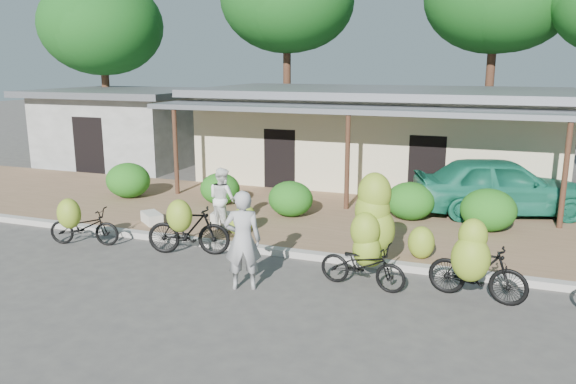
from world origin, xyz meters
name	(u,v)px	position (x,y,z in m)	size (l,w,h in m)	color
ground	(266,290)	(0.00, 0.00, 0.00)	(100.00, 100.00, 0.00)	#464341
sidewalk	(336,220)	(0.00, 5.00, 0.06)	(60.00, 6.00, 0.12)	#8C6B4B
curb	(300,254)	(0.00, 2.00, 0.07)	(60.00, 0.25, 0.15)	#A8A399
shop_main	(381,134)	(0.00, 10.93, 1.72)	(13.00, 8.50, 3.35)	beige
shop_grey	(127,126)	(-11.00, 10.99, 1.62)	(7.00, 6.00, 3.15)	#ABACA6
tree_back_left	(100,24)	(-13.69, 13.11, 6.02)	(5.69, 5.61, 8.16)	#4A2C1D
hedge_0	(128,180)	(-6.75, 5.12, 0.66)	(1.40, 1.26, 1.09)	#1D5B14
hedge_1	(220,189)	(-3.67, 5.34, 0.59)	(1.20, 1.08, 0.94)	#1D5B14
hedge_2	(291,199)	(-1.24, 4.80, 0.60)	(1.24, 1.12, 0.97)	#1D5B14
hedge_3	(410,201)	(1.88, 5.58, 0.63)	(1.30, 1.17, 1.01)	#1D5B14
hedge_4	(488,210)	(3.87, 5.20, 0.65)	(1.37, 1.23, 1.07)	#1D5B14
bike_far_left	(82,224)	(-5.07, 0.98, 0.53)	(1.79, 1.36, 1.28)	black
bike_left	(187,228)	(-2.40, 1.25, 0.64)	(1.96, 1.36, 1.43)	black
bike_center	(369,238)	(1.72, 1.12, 0.90)	(1.78, 1.27, 2.16)	black
bike_right	(476,266)	(3.73, 0.77, 0.71)	(1.85, 1.33, 1.68)	black
loose_banana_a	(237,223)	(-1.85, 2.69, 0.43)	(0.50, 0.42, 0.62)	#90A92A
loose_banana_b	(245,218)	(-1.83, 3.09, 0.46)	(0.55, 0.46, 0.68)	#90A92A
loose_banana_c	(421,242)	(2.57, 2.52, 0.48)	(0.57, 0.48, 0.71)	#90A92A
sack_near	(228,219)	(-2.49, 3.47, 0.27)	(0.85, 0.40, 0.30)	beige
sack_far	(152,218)	(-4.42, 2.87, 0.26)	(0.75, 0.38, 0.28)	beige
vendor	(243,240)	(-0.44, -0.03, 0.96)	(0.70, 0.46, 1.93)	#999999
bystander	(222,199)	(-2.43, 3.05, 0.91)	(0.76, 0.60, 1.57)	white
teal_van	(501,186)	(4.14, 7.00, 0.93)	(1.91, 4.75, 1.62)	#197156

